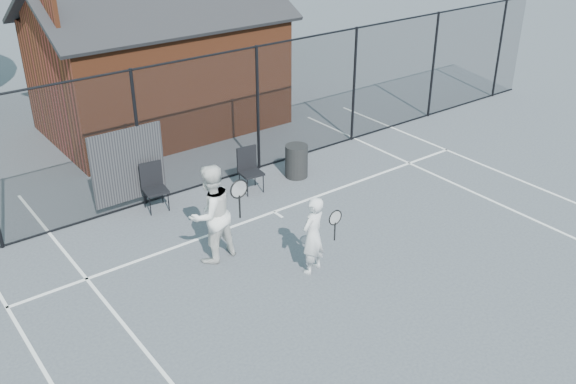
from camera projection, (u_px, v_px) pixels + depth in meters
ground at (372, 277)px, 11.46m from camera, size 80.00×80.00×0.00m
court_lines at (428, 314)px, 10.51m from camera, size 11.02×18.00×0.01m
fence at (209, 124)px, 14.19m from camera, size 22.04×3.00×3.00m
clubhouse at (159, 69)px, 17.39m from camera, size 6.50×4.36×4.19m
player_front at (313, 235)px, 11.31m from camera, size 0.70×0.56×1.49m
player_back at (211, 214)px, 11.58m from camera, size 1.07×0.84×1.89m
chair_left at (155, 188)px, 13.47m from camera, size 0.54×0.56×1.00m
chair_right at (251, 171)px, 14.24m from camera, size 0.53×0.54×0.99m
waste_bin at (296, 161)px, 14.97m from camera, size 0.61×0.61×0.78m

